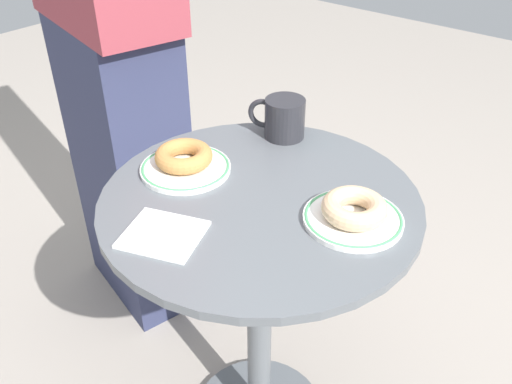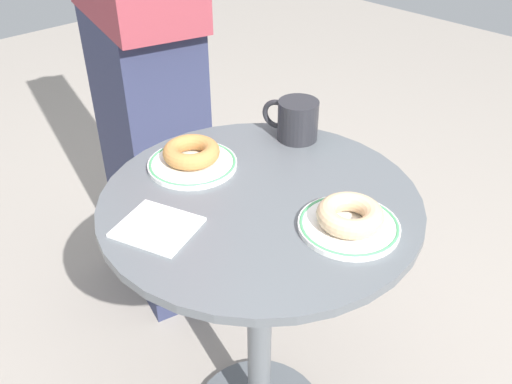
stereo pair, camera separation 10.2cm
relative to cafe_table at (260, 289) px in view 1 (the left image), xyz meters
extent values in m
cylinder|color=#565B60|center=(0.00, 0.00, 0.23)|extent=(0.61, 0.61, 0.02)
cylinder|color=#565B60|center=(0.00, 0.00, -0.11)|extent=(0.06, 0.06, 0.67)
cylinder|color=white|center=(-0.18, -0.02, 0.25)|extent=(0.18, 0.18, 0.01)
torus|color=#4C9E66|center=(-0.18, -0.02, 0.25)|extent=(0.18, 0.18, 0.01)
cylinder|color=white|center=(0.18, 0.05, 0.25)|extent=(0.18, 0.18, 0.01)
torus|color=#4C9E66|center=(0.18, 0.05, 0.25)|extent=(0.17, 0.17, 0.01)
torus|color=#BC7F42|center=(-0.18, -0.02, 0.27)|extent=(0.14, 0.14, 0.03)
torus|color=#E0B789|center=(0.18, 0.05, 0.27)|extent=(0.16, 0.16, 0.04)
cube|color=white|center=(-0.05, -0.20, 0.25)|extent=(0.16, 0.16, 0.01)
cylinder|color=#28282D|center=(-0.11, 0.22, 0.29)|extent=(0.09, 0.09, 0.09)
torus|color=#28282D|center=(-0.16, 0.20, 0.29)|extent=(0.07, 0.04, 0.07)
cube|color=#2D3351|center=(-0.62, 0.15, -0.03)|extent=(0.43, 0.31, 0.89)
camera|label=1|loc=(0.53, -0.65, 0.83)|focal=37.98mm
camera|label=2|loc=(0.61, -0.59, 0.83)|focal=37.98mm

